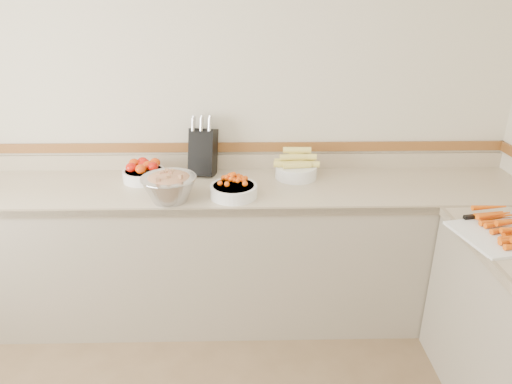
{
  "coord_description": "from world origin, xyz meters",
  "views": [
    {
      "loc": [
        0.3,
        -0.87,
        1.94
      ],
      "look_at": [
        0.35,
        1.35,
        1.0
      ],
      "focal_mm": 32.0,
      "sensor_mm": 36.0,
      "label": 1
    }
  ],
  "objects_px": {
    "tomato_bowl": "(144,172)",
    "cutting_board": "(508,230)",
    "cherry_tomato_bowl": "(234,188)",
    "knife_block": "(203,151)",
    "corn_bowl": "(296,168)",
    "rhubarb_bowl": "(169,186)"
  },
  "relations": [
    {
      "from": "tomato_bowl",
      "to": "cutting_board",
      "type": "height_order",
      "value": "tomato_bowl"
    },
    {
      "from": "tomato_bowl",
      "to": "cherry_tomato_bowl",
      "type": "relative_size",
      "value": 0.95
    },
    {
      "from": "tomato_bowl",
      "to": "knife_block",
      "type": "bearing_deg",
      "value": 16.74
    },
    {
      "from": "tomato_bowl",
      "to": "cutting_board",
      "type": "bearing_deg",
      "value": -21.75
    },
    {
      "from": "corn_bowl",
      "to": "rhubarb_bowl",
      "type": "xyz_separation_m",
      "value": [
        -0.74,
        -0.35,
        0.03
      ]
    },
    {
      "from": "cherry_tomato_bowl",
      "to": "rhubarb_bowl",
      "type": "xyz_separation_m",
      "value": [
        -0.35,
        -0.05,
        0.04
      ]
    },
    {
      "from": "rhubarb_bowl",
      "to": "corn_bowl",
      "type": "bearing_deg",
      "value": 25.22
    },
    {
      "from": "tomato_bowl",
      "to": "rhubarb_bowl",
      "type": "relative_size",
      "value": 0.84
    },
    {
      "from": "corn_bowl",
      "to": "rhubarb_bowl",
      "type": "bearing_deg",
      "value": -154.78
    },
    {
      "from": "cutting_board",
      "to": "tomato_bowl",
      "type": "bearing_deg",
      "value": 158.25
    },
    {
      "from": "cutting_board",
      "to": "cherry_tomato_bowl",
      "type": "bearing_deg",
      "value": 159.87
    },
    {
      "from": "cherry_tomato_bowl",
      "to": "cutting_board",
      "type": "relative_size",
      "value": 0.51
    },
    {
      "from": "tomato_bowl",
      "to": "corn_bowl",
      "type": "relative_size",
      "value": 0.89
    },
    {
      "from": "corn_bowl",
      "to": "knife_block",
      "type": "bearing_deg",
      "value": 172.11
    },
    {
      "from": "rhubarb_bowl",
      "to": "tomato_bowl",
      "type": "bearing_deg",
      "value": 123.08
    },
    {
      "from": "knife_block",
      "to": "rhubarb_bowl",
      "type": "height_order",
      "value": "knife_block"
    },
    {
      "from": "knife_block",
      "to": "corn_bowl",
      "type": "relative_size",
      "value": 1.33
    },
    {
      "from": "tomato_bowl",
      "to": "rhubarb_bowl",
      "type": "bearing_deg",
      "value": -56.92
    },
    {
      "from": "rhubarb_bowl",
      "to": "cutting_board",
      "type": "height_order",
      "value": "rhubarb_bowl"
    },
    {
      "from": "corn_bowl",
      "to": "rhubarb_bowl",
      "type": "distance_m",
      "value": 0.82
    },
    {
      "from": "knife_block",
      "to": "cherry_tomato_bowl",
      "type": "xyz_separation_m",
      "value": [
        0.2,
        -0.38,
        -0.11
      ]
    },
    {
      "from": "tomato_bowl",
      "to": "cherry_tomato_bowl",
      "type": "distance_m",
      "value": 0.62
    }
  ]
}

